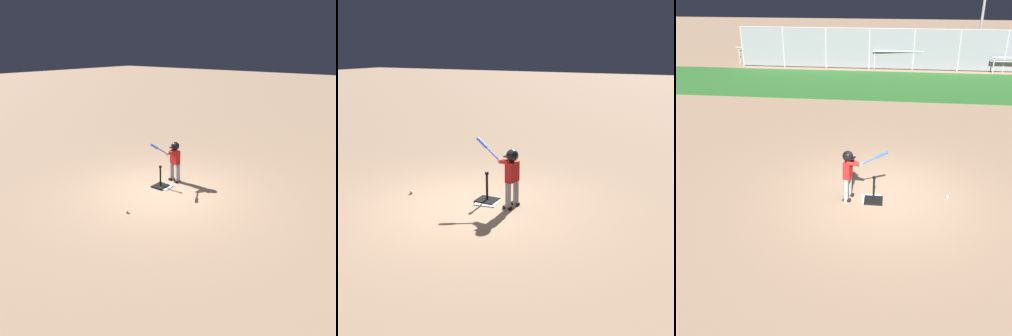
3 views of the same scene
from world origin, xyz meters
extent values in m
plane|color=#93755B|center=(0.00, 0.00, 0.00)|extent=(90.00, 90.00, 0.00)
cube|color=white|center=(-0.27, -0.22, 0.01)|extent=(0.50, 0.50, 0.02)
cube|color=black|center=(-0.23, -0.29, 0.02)|extent=(0.43, 0.38, 0.04)
cylinder|color=black|center=(-0.23, -0.29, 0.31)|extent=(0.05, 0.05, 0.55)
cylinder|color=black|center=(-0.23, -0.29, 0.61)|extent=(0.08, 0.08, 0.05)
cylinder|color=gray|center=(-0.80, -0.10, 0.27)|extent=(0.13, 0.13, 0.54)
cube|color=black|center=(-0.79, -0.10, 0.03)|extent=(0.19, 0.12, 0.06)
cylinder|color=gray|center=(-0.86, -0.35, 0.27)|extent=(0.13, 0.13, 0.54)
cube|color=black|center=(-0.84, -0.35, 0.03)|extent=(0.19, 0.12, 0.06)
cube|color=red|center=(-0.83, -0.22, 0.75)|extent=(0.21, 0.31, 0.40)
sphere|color=tan|center=(-0.83, -0.22, 1.07)|extent=(0.21, 0.21, 0.21)
sphere|color=black|center=(-0.83, -0.22, 1.08)|extent=(0.24, 0.24, 0.24)
cube|color=black|center=(-0.73, -0.24, 1.05)|extent=(0.16, 0.20, 0.01)
cylinder|color=red|center=(-0.67, -0.21, 0.93)|extent=(0.33, 0.23, 0.12)
cylinder|color=red|center=(-0.69, -0.30, 0.93)|extent=(0.33, 0.11, 0.12)
sphere|color=tan|center=(-0.53, -0.28, 0.91)|extent=(0.10, 0.10, 0.10)
cylinder|color=blue|center=(-0.25, -0.34, 1.10)|extent=(0.58, 0.15, 0.40)
cylinder|color=blue|center=(-0.07, -0.38, 1.22)|extent=(0.28, 0.11, 0.21)
cylinder|color=black|center=(-0.55, -0.28, 0.90)|extent=(0.05, 0.05, 0.05)
sphere|color=white|center=(1.49, 0.06, 0.04)|extent=(0.07, 0.07, 0.07)
camera|label=1|loc=(6.43, 5.12, 3.76)|focal=35.00mm
camera|label=2|loc=(-3.95, 6.41, 3.06)|focal=42.00mm
camera|label=3|loc=(0.02, -8.14, 4.64)|focal=42.00mm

